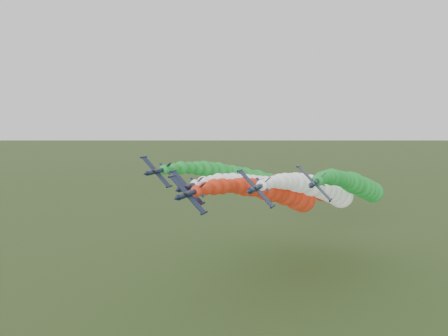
{
  "coord_description": "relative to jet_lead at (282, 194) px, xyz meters",
  "views": [
    {
      "loc": [
        35.68,
        -84.14,
        53.23
      ],
      "look_at": [
        -1.78,
        10.91,
        41.27
      ],
      "focal_mm": 35.0,
      "sensor_mm": 36.0,
      "label": 1
    }
  ],
  "objects": [
    {
      "name": "jet_lead",
      "position": [
        0.0,
        0.0,
        0.0
      ],
      "size": [
        18.32,
        86.6,
        22.51
      ],
      "rotation": [
        0.0,
        0.78,
        0.0
      ],
      "color": "#111934",
      "rests_on": "ground"
    },
    {
      "name": "jet_inner_left",
      "position": [
        -5.21,
        9.82,
        -0.21
      ],
      "size": [
        18.34,
        86.62,
        22.53
      ],
      "rotation": [
        0.0,
        0.78,
        0.0
      ],
      "color": "#111934",
      "rests_on": "ground"
    },
    {
      "name": "jet_inner_right",
      "position": [
        12.58,
        6.21,
        1.21
      ],
      "size": [
        18.04,
        86.33,
        22.24
      ],
      "rotation": [
        0.0,
        0.78,
        0.0
      ],
      "color": "#111934",
      "rests_on": "ground"
    },
    {
      "name": "jet_outer_left",
      "position": [
        -17.48,
        15.62,
        2.33
      ],
      "size": [
        18.11,
        86.4,
        22.3
      ],
      "rotation": [
        0.0,
        0.78,
        0.0
      ],
      "color": "#111934",
      "rests_on": "ground"
    },
    {
      "name": "jet_outer_right",
      "position": [
        23.0,
        14.05,
        2.05
      ],
      "size": [
        17.45,
        85.74,
        21.64
      ],
      "rotation": [
        0.0,
        0.78,
        0.0
      ],
      "color": "#111934",
      "rests_on": "ground"
    },
    {
      "name": "jet_trail",
      "position": [
        6.95,
        20.34,
        -0.71
      ],
      "size": [
        17.56,
        85.84,
        21.75
      ],
      "rotation": [
        0.0,
        0.78,
        0.0
      ],
      "color": "#111934",
      "rests_on": "ground"
    }
  ]
}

